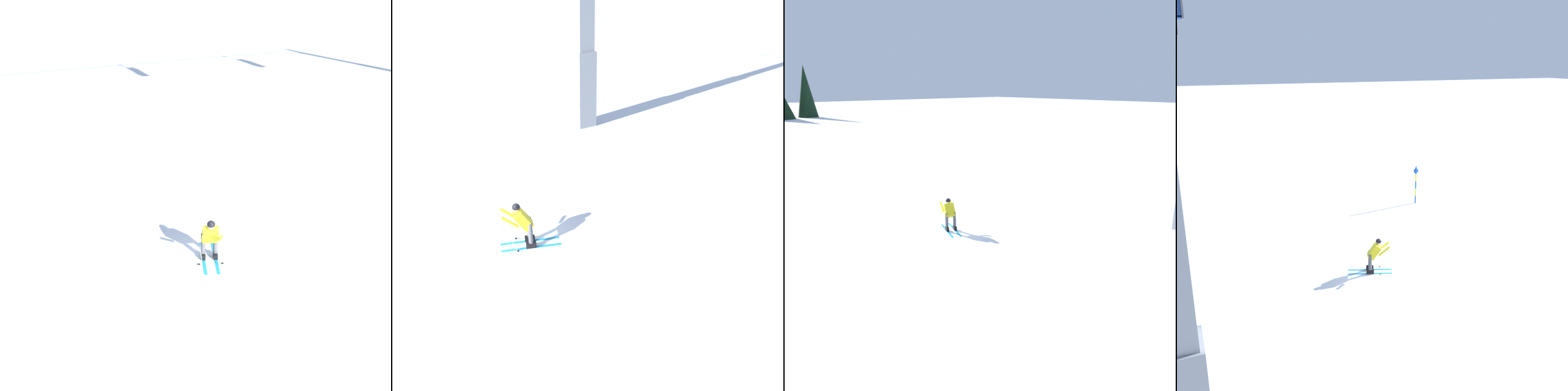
# 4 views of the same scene
# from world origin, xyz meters

# --- Properties ---
(ground_plane) EXTENTS (260.00, 260.00, 0.00)m
(ground_plane) POSITION_xyz_m (0.00, 0.00, 0.00)
(ground_plane) COLOR white
(skier_carving_main) EXTENTS (1.09, 1.72, 1.47)m
(skier_carving_main) POSITION_xyz_m (0.23, 0.90, 0.76)
(skier_carving_main) COLOR #198CCC
(skier_carving_main) RESTS_ON ground_plane
(trail_marker_pole) EXTENTS (0.07, 0.28, 2.10)m
(trail_marker_pole) POSITION_xyz_m (7.33, -4.69, 1.13)
(trail_marker_pole) COLOR blue
(trail_marker_pole) RESTS_ON ground_plane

